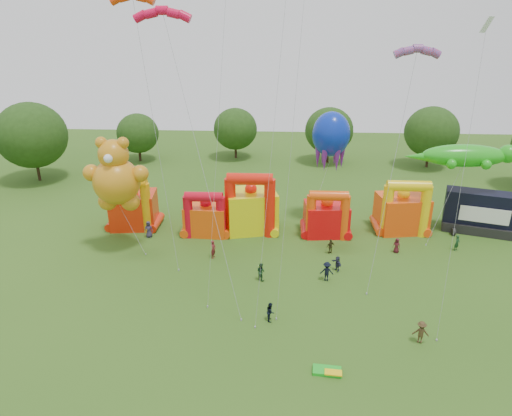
# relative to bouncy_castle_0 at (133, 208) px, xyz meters

# --- Properties ---
(ground) EXTENTS (160.00, 160.00, 0.00)m
(ground) POSITION_rel_bouncy_castle_0_xyz_m (17.51, -27.04, -2.49)
(ground) COLOR #2D5317
(ground) RESTS_ON ground
(tree_ring) EXTENTS (124.16, 126.27, 12.07)m
(tree_ring) POSITION_rel_bouncy_castle_0_xyz_m (16.33, -26.42, 3.77)
(tree_ring) COLOR #352314
(tree_ring) RESTS_ON ground
(bouncy_castle_0) EXTENTS (5.57, 4.66, 6.56)m
(bouncy_castle_0) POSITION_rel_bouncy_castle_0_xyz_m (0.00, 0.00, 0.00)
(bouncy_castle_0) COLOR red
(bouncy_castle_0) RESTS_ON ground
(bouncy_castle_1) EXTENTS (4.97, 4.07, 5.49)m
(bouncy_castle_1) POSITION_rel_bouncy_castle_0_xyz_m (8.94, -1.24, -0.39)
(bouncy_castle_1) COLOR #EE4E0C
(bouncy_castle_1) RESTS_ON ground
(bouncy_castle_2) EXTENTS (6.61, 5.77, 7.49)m
(bouncy_castle_2) POSITION_rel_bouncy_castle_0_xyz_m (14.01, -0.18, 0.33)
(bouncy_castle_2) COLOR yellow
(bouncy_castle_2) RESTS_ON ground
(bouncy_castle_3) EXTENTS (5.15, 4.29, 5.74)m
(bouncy_castle_3) POSITION_rel_bouncy_castle_0_xyz_m (22.74, -0.76, -0.30)
(bouncy_castle_3) COLOR red
(bouncy_castle_3) RESTS_ON ground
(bouncy_castle_4) EXTENTS (5.97, 5.08, 6.63)m
(bouncy_castle_4) POSITION_rel_bouncy_castle_0_xyz_m (31.64, 0.74, 0.02)
(bouncy_castle_4) COLOR #F8480D
(bouncy_castle_4) RESTS_ON ground
(stage_trailer) EXTENTS (8.11, 5.01, 4.95)m
(stage_trailer) POSITION_rel_bouncy_castle_0_xyz_m (40.52, 1.06, -0.11)
(stage_trailer) COLOR black
(stage_trailer) RESTS_ON ground
(teddy_bear_kite) EXTENTS (6.77, 4.81, 12.46)m
(teddy_bear_kite) POSITION_rel_bouncy_castle_0_xyz_m (0.76, -5.77, 5.00)
(teddy_bear_kite) COLOR orange
(teddy_bear_kite) RESTS_ON ground
(gecko_kite) EXTENTS (12.24, 6.10, 10.57)m
(gecko_kite) POSITION_rel_bouncy_castle_0_xyz_m (36.40, -0.32, 3.53)
(gecko_kite) COLOR green
(gecko_kite) RESTS_ON ground
(octopus_kite) EXTENTS (5.13, 7.21, 13.54)m
(octopus_kite) POSITION_rel_bouncy_castle_0_xyz_m (22.44, 2.24, 4.60)
(octopus_kite) COLOR #0B27AA
(octopus_kite) RESTS_ON ground
(parafoil_kites) EXTENTS (28.01, 11.26, 25.94)m
(parafoil_kites) POSITION_rel_bouncy_castle_0_xyz_m (14.02, -12.70, 9.23)
(parafoil_kites) COLOR red
(parafoil_kites) RESTS_ON ground
(diamond_kites) EXTENTS (20.99, 10.07, 33.18)m
(diamond_kites) POSITION_rel_bouncy_castle_0_xyz_m (18.76, -14.89, 11.55)
(diamond_kites) COLOR red
(diamond_kites) RESTS_ON ground
(folded_kite_bundle) EXTENTS (2.08, 1.24, 0.31)m
(folded_kite_bundle) POSITION_rel_bouncy_castle_0_xyz_m (20.99, -23.58, -2.35)
(folded_kite_bundle) COLOR green
(folded_kite_bundle) RESTS_ON ground
(spectator_0) EXTENTS (1.01, 0.70, 1.95)m
(spectator_0) POSITION_rel_bouncy_castle_0_xyz_m (2.51, -2.72, -1.51)
(spectator_0) COLOR #312B48
(spectator_0) RESTS_ON ground
(spectator_1) EXTENTS (0.64, 0.82, 1.97)m
(spectator_1) POSITION_rel_bouncy_castle_0_xyz_m (10.57, -7.19, -1.51)
(spectator_1) COLOR maroon
(spectator_1) RESTS_ON ground
(spectator_2) EXTENTS (1.09, 1.08, 1.78)m
(spectator_2) POSITION_rel_bouncy_castle_0_xyz_m (15.72, -11.34, -1.60)
(spectator_2) COLOR #16371B
(spectator_2) RESTS_ON ground
(spectator_3) EXTENTS (1.30, 0.79, 1.95)m
(spectator_3) POSITION_rel_bouncy_castle_0_xyz_m (21.95, -11.12, -1.51)
(spectator_3) COLOR black
(spectator_3) RESTS_ON ground
(spectator_4) EXTENTS (1.03, 0.81, 1.63)m
(spectator_4) POSITION_rel_bouncy_castle_0_xyz_m (22.85, -5.52, -1.68)
(spectator_4) COLOR #373216
(spectator_4) RESTS_ON ground
(spectator_5) EXTENTS (1.12, 1.47, 1.55)m
(spectator_5) POSITION_rel_bouncy_castle_0_xyz_m (23.17, -9.15, -1.72)
(spectator_5) COLOR #25263D
(spectator_5) RESTS_ON ground
(spectator_6) EXTENTS (0.95, 0.90, 1.63)m
(spectator_6) POSITION_rel_bouncy_castle_0_xyz_m (29.90, -4.93, -1.67)
(spectator_6) COLOR #4D161D
(spectator_6) RESTS_ON ground
(spectator_7) EXTENTS (0.77, 0.73, 1.76)m
(spectator_7) POSITION_rel_bouncy_castle_0_xyz_m (36.48, -4.08, -1.61)
(spectator_7) COLOR #183D1E
(spectator_7) RESTS_ON ground
(spectator_8) EXTENTS (0.66, 0.83, 1.65)m
(spectator_8) POSITION_rel_bouncy_castle_0_xyz_m (16.80, -17.68, -1.67)
(spectator_8) COLOR black
(spectator_8) RESTS_ON ground
(spectator_9) EXTENTS (1.32, 0.90, 1.89)m
(spectator_9) POSITION_rel_bouncy_castle_0_xyz_m (28.33, -19.88, -1.55)
(spectator_9) COLOR #42301A
(spectator_9) RESTS_ON ground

